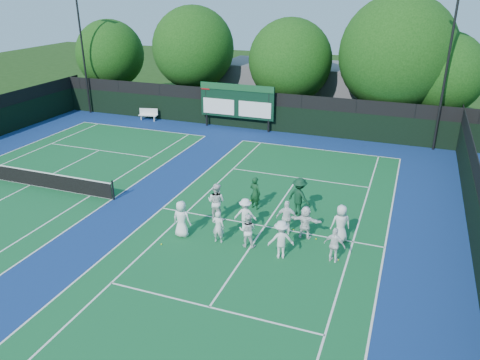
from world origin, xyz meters
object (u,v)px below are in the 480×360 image
(bench, at_px, (148,114))
(scoreboard, at_px, (237,101))
(tennis_net, at_px, (29,177))
(coach_left, at_px, (255,193))

(bench, bearing_deg, scoreboard, 1.57)
(scoreboard, bearing_deg, bench, -178.43)
(tennis_net, relative_size, bench, 7.05)
(tennis_net, bearing_deg, scoreboard, 64.40)
(bench, bearing_deg, tennis_net, -86.56)
(tennis_net, relative_size, coach_left, 6.55)
(tennis_net, distance_m, bench, 14.40)
(coach_left, bearing_deg, tennis_net, 28.33)
(bench, xyz_separation_m, coach_left, (13.81, -12.72, 0.33))
(scoreboard, xyz_separation_m, tennis_net, (-6.99, -14.59, -1.70))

